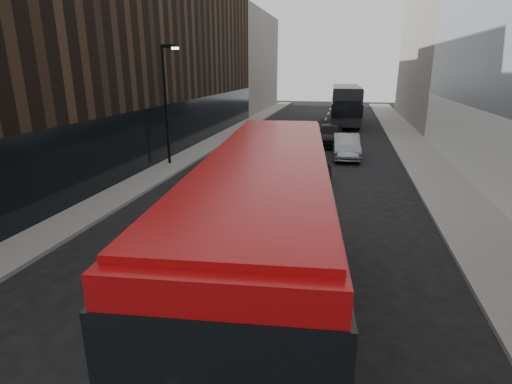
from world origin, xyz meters
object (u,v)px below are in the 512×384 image
Objects in this scene: street_lamp at (167,97)px; car_b at (346,146)px; car_a at (313,174)px; red_bus at (267,235)px; car_c at (330,135)px; grey_bus at (346,104)px.

street_lamp reaches higher than car_b.
street_lamp reaches higher than car_a.
car_a is at bearing 83.98° from red_bus.
street_lamp is 1.32× the size of car_c.
red_bus is at bearing -89.45° from car_c.
red_bus is 19.51m from car_b.
street_lamp is 1.45× the size of car_b.
car_a is (-1.32, -24.91, -1.45)m from grey_bus.
grey_bus is (1.39, 36.83, -0.21)m from red_bus.
car_c is at bearing 44.99° from street_lamp.
car_b is at bearing -91.02° from grey_bus.
car_b is (1.59, 7.46, 0.10)m from car_a.
car_b is at bearing 81.49° from car_a.
car_a is 0.85× the size of car_b.
red_bus is at bearing -98.69° from car_b.
red_bus reaches higher than car_b.
street_lamp reaches higher than grey_bus.
street_lamp is 0.66× the size of red_bus.
red_bus is 24.13m from car_c.
car_a is 7.63m from car_b.
red_bus is 2.61× the size of car_a.
street_lamp is at bearing -133.59° from car_c.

